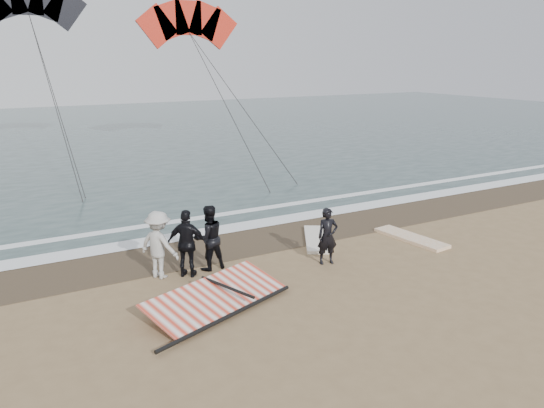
{
  "coord_description": "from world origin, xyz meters",
  "views": [
    {
      "loc": [
        -7.63,
        -10.32,
        5.82
      ],
      "look_at": [
        -0.27,
        3.0,
        1.6
      ],
      "focal_mm": 35.0,
      "sensor_mm": 36.0,
      "label": 1
    }
  ],
  "objects": [
    {
      "name": "board_cream",
      "position": [
        1.61,
        3.41,
        0.05
      ],
      "size": [
        1.87,
        2.56,
        0.11
      ],
      "primitive_type": "cube",
      "rotation": [
        0.0,
        0.0,
        -0.53
      ],
      "color": "silver",
      "rests_on": "ground"
    },
    {
      "name": "sail_rig",
      "position": [
        -3.23,
        0.7,
        0.19
      ],
      "size": [
        3.94,
        2.82,
        0.49
      ],
      "color": "black",
      "rests_on": "ground"
    },
    {
      "name": "trio_cluster",
      "position": [
        -3.16,
        2.85,
        0.94
      ],
      "size": [
        2.5,
        1.52,
        1.89
      ],
      "color": "black",
      "rests_on": "ground"
    },
    {
      "name": "sea",
      "position": [
        0.0,
        33.0,
        0.01
      ],
      "size": [
        120.0,
        54.0,
        0.02
      ],
      "primitive_type": "cube",
      "color": "#233838",
      "rests_on": "ground"
    },
    {
      "name": "wet_sand",
      "position": [
        0.0,
        4.5,
        0.01
      ],
      "size": [
        120.0,
        2.8,
        0.01
      ],
      "primitive_type": "cube",
      "color": "#4C3D2B",
      "rests_on": "ground"
    },
    {
      "name": "foam_near",
      "position": [
        0.0,
        5.9,
        0.03
      ],
      "size": [
        120.0,
        0.9,
        0.01
      ],
      "primitive_type": "cube",
      "color": "white",
      "rests_on": "sea"
    },
    {
      "name": "ground",
      "position": [
        0.0,
        0.0,
        0.0
      ],
      "size": [
        120.0,
        120.0,
        0.0
      ],
      "primitive_type": "plane",
      "color": "#8C704C",
      "rests_on": "ground"
    },
    {
      "name": "kite_red",
      "position": [
        4.27,
        21.61,
        7.57
      ],
      "size": [
        7.12,
        6.14,
        14.1
      ],
      "color": "red",
      "rests_on": "ground"
    },
    {
      "name": "kite_dark",
      "position": [
        -4.31,
        24.52,
        8.59
      ],
      "size": [
        7.31,
        6.46,
        15.17
      ],
      "color": "black",
      "rests_on": "ground"
    },
    {
      "name": "foam_far",
      "position": [
        0.0,
        7.6,
        0.03
      ],
      "size": [
        120.0,
        0.45,
        0.01
      ],
      "primitive_type": "cube",
      "color": "white",
      "rests_on": "sea"
    },
    {
      "name": "man_main",
      "position": [
        0.79,
        1.59,
        0.83
      ],
      "size": [
        0.69,
        0.53,
        1.67
      ],
      "primitive_type": "imported",
      "rotation": [
        0.0,
        0.0,
        -0.24
      ],
      "color": "black",
      "rests_on": "ground"
    },
    {
      "name": "board_white",
      "position": [
        4.43,
        1.98,
        0.05
      ],
      "size": [
        1.04,
        2.69,
        0.1
      ],
      "primitive_type": "cube",
      "rotation": [
        0.0,
        0.0,
        0.12
      ],
      "color": "white",
      "rests_on": "ground"
    }
  ]
}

